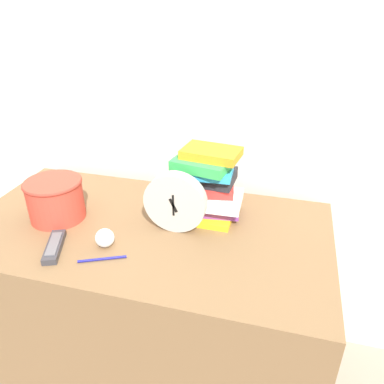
{
  "coord_description": "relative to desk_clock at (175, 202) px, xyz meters",
  "views": [
    {
      "loc": [
        0.43,
        -0.65,
        1.45
      ],
      "look_at": [
        0.14,
        0.41,
        0.86
      ],
      "focal_mm": 35.0,
      "sensor_mm": 36.0,
      "label": 1
    }
  ],
  "objects": [
    {
      "name": "wall_back",
      "position": [
        -0.1,
        0.39,
        0.35
      ],
      "size": [
        6.0,
        0.04,
        2.4
      ],
      "color": "silver",
      "rests_on": "ground_plane"
    },
    {
      "name": "desk",
      "position": [
        -0.1,
        -0.01,
        -0.47
      ],
      "size": [
        1.23,
        0.66,
        0.74
      ],
      "color": "brown",
      "rests_on": "ground_plane"
    },
    {
      "name": "desk_clock",
      "position": [
        0.0,
        0.0,
        0.0
      ],
      "size": [
        0.21,
        0.05,
        0.21
      ],
      "color": "#B7B2A8",
      "rests_on": "desk"
    },
    {
      "name": "book_stack",
      "position": [
        0.08,
        0.12,
        0.01
      ],
      "size": [
        0.25,
        0.2,
        0.25
      ],
      "color": "yellow",
      "rests_on": "desk"
    },
    {
      "name": "basket",
      "position": [
        -0.42,
        -0.04,
        -0.03
      ],
      "size": [
        0.2,
        0.2,
        0.14
      ],
      "color": "#C63D2D",
      "rests_on": "desk"
    },
    {
      "name": "tv_remote",
      "position": [
        -0.33,
        -0.21,
        -0.09
      ],
      "size": [
        0.1,
        0.16,
        0.02
      ],
      "color": "#333338",
      "rests_on": "desk"
    },
    {
      "name": "crumpled_paper_ball",
      "position": [
        -0.18,
        -0.15,
        -0.07
      ],
      "size": [
        0.06,
        0.06,
        0.06
      ],
      "color": "white",
      "rests_on": "desk"
    },
    {
      "name": "pen",
      "position": [
        -0.16,
        -0.21,
        -0.1
      ],
      "size": [
        0.13,
        0.07,
        0.01
      ],
      "color": "navy",
      "rests_on": "desk"
    }
  ]
}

